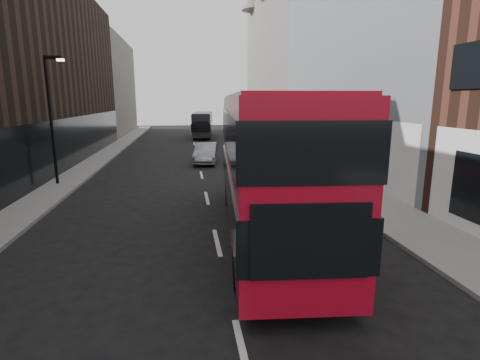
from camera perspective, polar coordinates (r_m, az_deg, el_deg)
name	(u,v)px	position (r m, az deg, el deg)	size (l,w,h in m)	color
sidewalk_right	(291,159)	(30.76, 7.78, 3.12)	(3.00, 80.00, 0.15)	slate
sidewalk_left	(92,164)	(30.39, -21.60, 2.26)	(2.00, 80.00, 0.15)	slate
building_modern_block	(369,23)	(28.55, 19.08, 21.72)	(5.03, 22.00, 20.00)	#979DA1
building_victorian	(281,61)	(49.98, 6.31, 17.59)	(6.50, 24.00, 21.00)	#68625B
building_left_mid	(56,73)	(35.83, -26.28, 14.39)	(5.00, 24.00, 14.00)	black
building_left_far	(108,88)	(57.18, -19.46, 13.12)	(5.00, 20.00, 13.00)	#68625B
street_lamp	(52,112)	(23.34, -26.77, 9.25)	(1.06, 0.22, 7.00)	black
red_bus	(268,159)	(13.23, 4.26, 3.16)	(3.91, 12.56, 5.00)	#AA0A1E
grey_bus	(203,124)	(49.88, -5.69, 8.48)	(3.29, 10.07, 3.21)	black
car_a	(273,193)	(17.17, 5.08, -2.04)	(1.52, 3.77, 1.29)	black
car_b	(206,153)	(29.32, -5.21, 4.11)	(1.63, 4.66, 1.54)	gray
car_c	(240,145)	(34.28, -0.04, 5.34)	(2.19, 5.40, 1.57)	black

